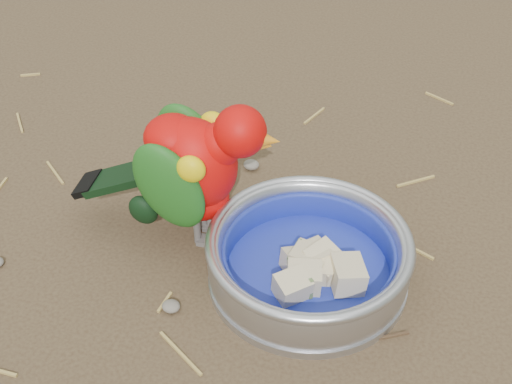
% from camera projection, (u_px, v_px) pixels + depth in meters
% --- Properties ---
extents(ground, '(60.00, 60.00, 0.00)m').
position_uv_depth(ground, '(217.00, 264.00, 0.81)').
color(ground, '#4B3926').
extents(food_bowl, '(0.22, 0.22, 0.02)m').
position_uv_depth(food_bowl, '(308.00, 274.00, 0.79)').
color(food_bowl, '#B2B2BA').
rests_on(food_bowl, ground).
extents(bowl_wall, '(0.22, 0.22, 0.04)m').
position_uv_depth(bowl_wall, '(309.00, 255.00, 0.77)').
color(bowl_wall, '#B2B2BA').
rests_on(bowl_wall, food_bowl).
extents(fruit_wedges, '(0.13, 0.13, 0.03)m').
position_uv_depth(fruit_wedges, '(309.00, 259.00, 0.78)').
color(fruit_wedges, beige).
rests_on(fruit_wedges, food_bowl).
extents(lory_parrot, '(0.23, 0.12, 0.18)m').
position_uv_depth(lory_parrot, '(194.00, 175.00, 0.80)').
color(lory_parrot, '#C70806').
rests_on(lory_parrot, ground).
extents(ground_debris, '(0.90, 0.80, 0.01)m').
position_uv_depth(ground_debris, '(259.00, 233.00, 0.85)').
color(ground_debris, '#AE914B').
rests_on(ground_debris, ground).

